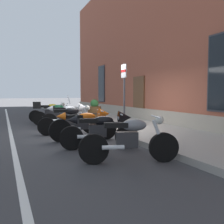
{
  "coord_description": "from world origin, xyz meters",
  "views": [
    {
      "loc": [
        9.0,
        -3.43,
        1.45
      ],
      "look_at": [
        1.05,
        -0.09,
        0.82
      ],
      "focal_mm": 41.81,
      "sensor_mm": 36.0,
      "label": 1
    }
  ],
  "objects": [
    {
      "name": "parking_sign",
      "position": [
        1.06,
        0.35,
        1.64
      ],
      "size": [
        0.36,
        0.07,
        2.28
      ],
      "color": "#4C4C51",
      "rests_on": "sidewalk"
    },
    {
      "name": "motorcycle_grey_naked",
      "position": [
        4.25,
        -1.02,
        0.48
      ],
      "size": [
        0.81,
        2.04,
        0.98
      ],
      "color": "black",
      "rests_on": "ground_plane"
    },
    {
      "name": "lane_stripe",
      "position": [
        0.0,
        -3.2,
        0.0
      ],
      "size": [
        33.19,
        0.12,
        0.01
      ],
      "primitive_type": "cube",
      "color": "silver",
      "rests_on": "ground_plane"
    },
    {
      "name": "brick_pub_facade",
      "position": [
        0.0,
        5.58,
        4.28
      ],
      "size": [
        27.19,
        5.26,
        8.58
      ],
      "color": "brown",
      "rests_on": "ground_plane"
    },
    {
      "name": "barrel_planter",
      "position": [
        -2.94,
        0.67,
        0.57
      ],
      "size": [
        0.66,
        0.66,
        1.0
      ],
      "color": "brown",
      "rests_on": "sidewalk"
    },
    {
      "name": "motorcycle_green_touring",
      "position": [
        -2.87,
        -1.34,
        0.56
      ],
      "size": [
        0.75,
        2.04,
        1.35
      ],
      "color": "black",
      "rests_on": "ground_plane"
    },
    {
      "name": "motorcycle_black_naked",
      "position": [
        0.04,
        -1.28,
        0.49
      ],
      "size": [
        0.62,
        2.15,
        1.01
      ],
      "color": "black",
      "rests_on": "ground_plane"
    },
    {
      "name": "ground_plane",
      "position": [
        0.0,
        0.0,
        0.0
      ],
      "size": [
        140.0,
        140.0,
        0.0
      ],
      "primitive_type": "plane",
      "color": "#38383A"
    },
    {
      "name": "motorcycle_black_sport",
      "position": [
        2.75,
        -1.07,
        0.54
      ],
      "size": [
        0.75,
        2.01,
        0.99
      ],
      "color": "black",
      "rests_on": "ground_plane"
    },
    {
      "name": "motorcycle_yellow_naked",
      "position": [
        -4.19,
        -1.22,
        0.48
      ],
      "size": [
        0.66,
        2.06,
        0.98
      ],
      "color": "black",
      "rests_on": "ground_plane"
    },
    {
      "name": "motorcycle_white_sport",
      "position": [
        -1.36,
        -0.97,
        0.58
      ],
      "size": [
        0.68,
        2.01,
        1.06
      ],
      "color": "black",
      "rests_on": "ground_plane"
    },
    {
      "name": "motorcycle_orange_sport",
      "position": [
        1.41,
        -1.1,
        0.54
      ],
      "size": [
        0.62,
        2.09,
        0.98
      ],
      "color": "black",
      "rests_on": "ground_plane"
    },
    {
      "name": "sidewalk",
      "position": [
        0.0,
        1.5,
        0.08
      ],
      "size": [
        33.19,
        3.0,
        0.15
      ],
      "primitive_type": "cube",
      "color": "gray",
      "rests_on": "ground_plane"
    }
  ]
}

